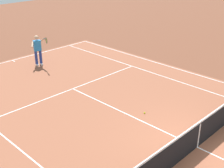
% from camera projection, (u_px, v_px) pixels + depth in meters
% --- Properties ---
extents(ground_plane, '(60.00, 60.00, 0.00)m').
position_uv_depth(ground_plane, '(197.00, 147.00, 9.99)').
color(ground_plane, brown).
extents(court_slab, '(24.20, 11.40, 0.00)m').
position_uv_depth(court_slab, '(197.00, 147.00, 9.99)').
color(court_slab, '#935138').
rests_on(court_slab, ground_plane).
extents(court_line_markings, '(23.85, 11.05, 0.01)m').
position_uv_depth(court_line_markings, '(197.00, 147.00, 9.99)').
color(court_line_markings, white).
rests_on(court_line_markings, ground_plane).
extents(tennis_net, '(0.10, 11.70, 1.08)m').
position_uv_depth(tennis_net, '(199.00, 134.00, 9.79)').
color(tennis_net, '#2D2D33').
rests_on(tennis_net, ground_plane).
extents(tennis_player_near, '(1.18, 0.74, 1.70)m').
position_uv_depth(tennis_player_near, '(38.00, 49.00, 16.58)').
color(tennis_player_near, navy).
rests_on(tennis_player_near, ground_plane).
extents(tennis_ball, '(0.07, 0.07, 0.07)m').
position_uv_depth(tennis_ball, '(145.00, 113.00, 11.99)').
color(tennis_ball, '#CCE01E').
rests_on(tennis_ball, ground_plane).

